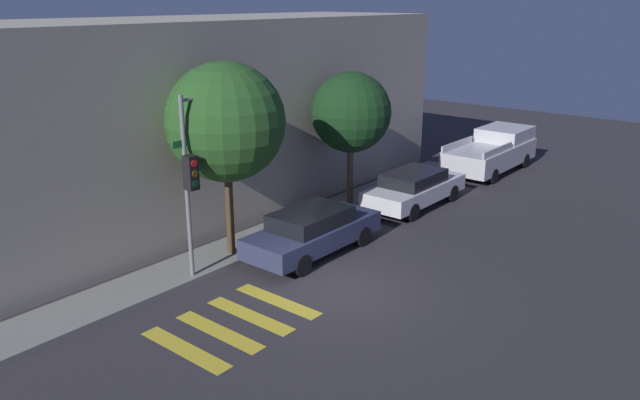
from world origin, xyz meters
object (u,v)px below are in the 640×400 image
Objects in this scene: pickup_truck at (493,151)px; tree_midblock at (351,113)px; traffic_light_pole at (200,157)px; sedan_middle at (414,188)px; sedan_near_corner at (313,231)px; tree_near_corner at (226,122)px.

tree_midblock is (-8.24, 1.70, 2.62)m from pickup_truck.
traffic_light_pole reaches higher than sedan_middle.
sedan_near_corner is 0.85× the size of pickup_truck.
sedan_near_corner is 12.36m from pickup_truck.
tree_midblock is (-1.65, 1.70, 2.79)m from sedan_middle.
tree_near_corner is at bearing 134.88° from sedan_near_corner.
tree_midblock is at bearing 168.34° from pickup_truck.
tree_midblock is at bearing 3.47° from traffic_light_pole.
tree_near_corner is (-7.46, 1.70, 3.30)m from sedan_middle.
tree_midblock reaches higher than pickup_truck.
sedan_middle is 6.60m from pickup_truck.
traffic_light_pole is 1.02× the size of tree_midblock.
tree_midblock reaches higher than sedan_near_corner.
traffic_light_pole is 0.88× the size of tree_near_corner.
traffic_light_pole is at bearing 157.32° from sedan_near_corner.
tree_midblock reaches higher than sedan_middle.
pickup_truck is 8.82m from tree_midblock.
traffic_light_pole is 4.20m from sedan_near_corner.
traffic_light_pole is at bearing 175.29° from pickup_truck.
pickup_truck is at bearing 0.00° from sedan_middle.
sedan_middle is 3.66m from tree_midblock.
pickup_truck is (12.36, 0.00, 0.15)m from sedan_near_corner.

